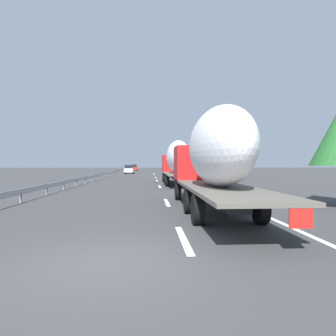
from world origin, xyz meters
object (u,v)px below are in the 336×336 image
truck_trailing (213,156)px  road_sign (186,164)px  car_red_compact (134,168)px  car_white_van (129,169)px  truck_lead (177,160)px

truck_trailing → road_sign: size_ratio=4.44×
road_sign → car_red_compact: bearing=13.0°
truck_trailing → road_sign: 35.47m
car_white_van → road_sign: 20.90m
truck_trailing → car_red_compact: bearing=5.3°
truck_trailing → car_red_compact: (81.29, 7.50, -1.47)m
truck_lead → car_red_compact: truck_lead is taller
car_white_van → truck_lead: bearing=-168.7°
car_red_compact → road_sign: (-45.96, -10.60, 1.14)m
car_red_compact → car_white_van: bearing=-179.4°
road_sign → car_white_van: bearing=29.6°
truck_lead → road_sign: bearing=-9.8°
truck_lead → car_white_van: truck_lead is taller
car_red_compact → road_sign: bearing=-167.0°
truck_trailing → truck_lead: bearing=0.0°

